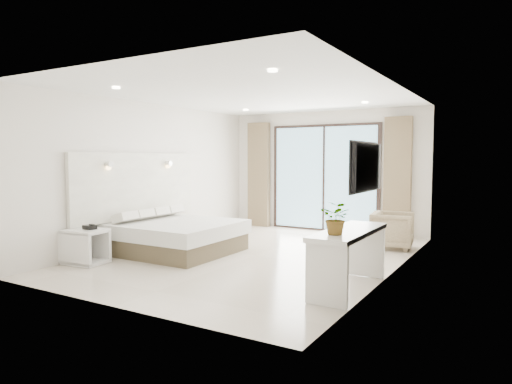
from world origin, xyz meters
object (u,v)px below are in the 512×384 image
bed (176,236)px  armchair (392,228)px  console_desk (349,246)px  nightstand (86,246)px

bed → armchair: armchair is taller
bed → armchair: size_ratio=2.62×
console_desk → armchair: (-0.19, 2.96, -0.20)m
bed → nightstand: bed is taller
nightstand → armchair: (3.84, 3.67, 0.10)m
console_desk → armchair: bearing=93.7°
console_desk → bed: bearing=168.5°
bed → armchair: 3.92m
armchair → nightstand: bearing=126.1°
nightstand → armchair: bearing=37.0°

